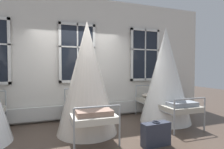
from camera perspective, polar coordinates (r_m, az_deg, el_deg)
ground at (r=4.33m, az=-7.64°, el=-17.79°), size 20.51×20.51×0.00m
back_wall_with_windows at (r=5.39m, az=-10.86°, el=5.05°), size 8.62×0.10×3.50m
window_bank at (r=5.28m, az=-10.59°, el=-2.55°), size 5.38×0.10×2.65m
cot_second at (r=4.19m, az=-7.75°, el=-1.36°), size 1.36×1.94×2.52m
cot_third at (r=5.20m, az=16.26°, el=-0.55°), size 1.36×1.94×2.56m
suitcase_dark at (r=3.73m, az=13.47°, el=-17.55°), size 0.57×0.24×0.47m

